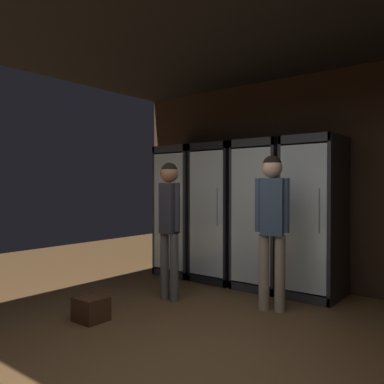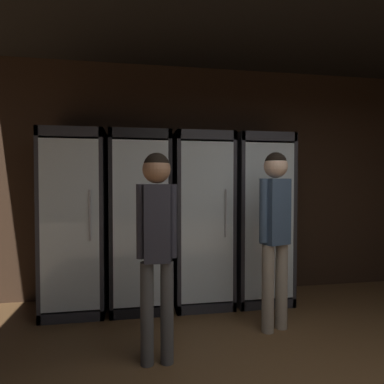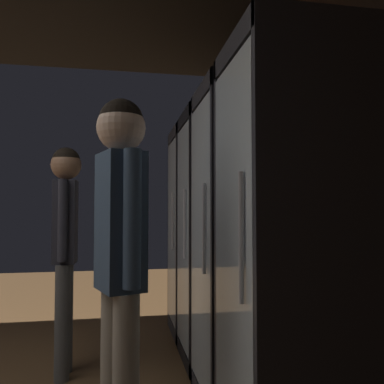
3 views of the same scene
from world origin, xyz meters
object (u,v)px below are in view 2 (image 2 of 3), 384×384
(cooler_center, at_px, (200,220))
(shopper_near, at_px, (275,221))
(cooler_far_left, at_px, (77,223))
(shopper_far, at_px, (157,232))
(cooler_left, at_px, (141,221))
(cooler_right, at_px, (257,219))

(cooler_center, height_order, shopper_near, cooler_center)
(cooler_far_left, relative_size, shopper_far, 1.20)
(cooler_left, bearing_deg, cooler_right, 0.04)
(cooler_right, bearing_deg, cooler_far_left, -180.00)
(cooler_left, xyz_separation_m, shopper_far, (0.10, -1.24, 0.06))
(cooler_far_left, xyz_separation_m, cooler_left, (0.69, -0.00, 0.01))
(cooler_center, xyz_separation_m, shopper_far, (-0.58, -1.24, 0.06))
(cooler_far_left, distance_m, cooler_right, 2.06)
(cooler_far_left, distance_m, shopper_far, 1.47)
(cooler_left, height_order, cooler_right, same)
(cooler_far_left, height_order, shopper_near, cooler_far_left)
(cooler_far_left, xyz_separation_m, cooler_right, (2.06, 0.00, 0.00))
(cooler_right, height_order, shopper_far, cooler_right)
(cooler_center, relative_size, shopper_far, 1.20)
(cooler_far_left, xyz_separation_m, shopper_far, (0.79, -1.24, 0.07))
(cooler_right, xyz_separation_m, shopper_near, (-0.15, -0.85, 0.08))
(cooler_center, relative_size, shopper_near, 1.16)
(cooler_far_left, relative_size, shopper_near, 1.16)
(cooler_right, height_order, shopper_near, cooler_right)
(shopper_near, bearing_deg, cooler_far_left, 155.97)
(cooler_center, xyz_separation_m, cooler_right, (0.69, -0.00, -0.00))
(cooler_left, xyz_separation_m, cooler_right, (1.37, 0.00, -0.00))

